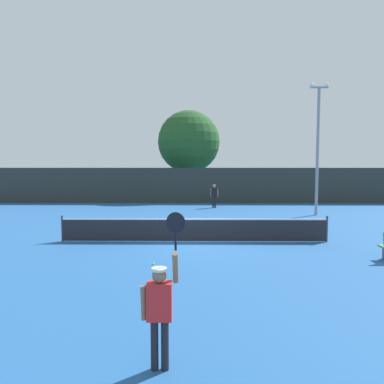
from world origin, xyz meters
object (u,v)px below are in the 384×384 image
light_pole (318,141)px  parked_car_near (293,189)px  player_receiving (214,194)px  player_serving (160,303)px  large_tree (189,142)px  tennis_ball (153,264)px

light_pole → parked_car_near: light_pole is taller
player_receiving → parked_car_near: 12.44m
player_serving → light_pole: (8.09, 17.32, 3.59)m
large_tree → parked_car_near: large_tree is taller
player_serving → parked_car_near: size_ratio=0.55×
player_receiving → tennis_ball: 15.51m
tennis_ball → large_tree: 23.29m
player_receiving → light_pole: 8.11m
player_serving → tennis_ball: bearing=97.8°
light_pole → parked_car_near: size_ratio=1.85×
tennis_ball → large_tree: large_tree is taller
tennis_ball → parked_car_near: bearing=65.9°
light_pole → large_tree: bearing=126.3°
player_receiving → tennis_ball: size_ratio=24.83×
parked_car_near → player_serving: bearing=-101.0°
player_serving → parked_car_near: bearing=71.5°
tennis_ball → large_tree: (0.67, 22.69, 5.24)m
player_serving → large_tree: size_ratio=0.30×
tennis_ball → player_receiving: bearing=80.0°
light_pole → large_tree: large_tree is taller
light_pole → large_tree: (-8.22, 11.21, 0.63)m
player_serving → tennis_ball: size_ratio=35.79×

